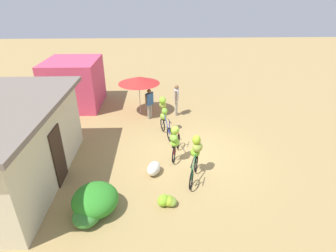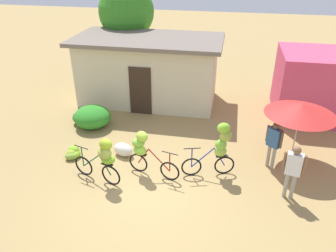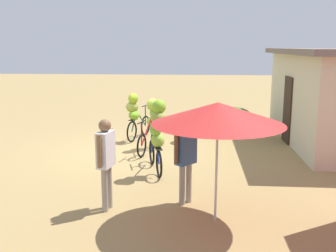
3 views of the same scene
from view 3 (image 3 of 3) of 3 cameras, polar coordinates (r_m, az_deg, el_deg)
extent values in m
plane|color=#A1844F|center=(10.88, -6.36, -3.78)|extent=(60.00, 60.00, 0.00)
cube|color=beige|center=(12.58, 23.56, 3.62)|extent=(5.74, 2.76, 2.67)
cube|color=#332319|center=(12.25, 17.22, 2.29)|extent=(0.90, 0.06, 2.00)
ellipsoid|color=#367B2F|center=(14.09, 10.20, 0.70)|extent=(0.90, 0.79, 0.50)
ellipsoid|color=#2D8425|center=(13.60, 9.67, 1.04)|extent=(1.41, 1.37, 0.83)
cylinder|color=beige|center=(6.40, 7.17, -5.83)|extent=(0.04, 0.04, 1.94)
cone|color=red|center=(6.19, 7.38, 1.89)|extent=(2.15, 2.15, 0.35)
torus|color=black|center=(12.76, -3.34, 0.08)|extent=(0.64, 0.24, 0.65)
torus|color=black|center=(11.87, -5.36, -0.83)|extent=(0.64, 0.24, 0.65)
cylinder|color=#19592D|center=(11.96, -5.01, 0.72)|extent=(0.38, 0.15, 0.61)
cylinder|color=#19592D|center=(12.41, -3.98, 1.13)|extent=(0.66, 0.23, 0.62)
cylinder|color=black|center=(12.64, -3.37, 3.03)|extent=(0.49, 0.17, 0.03)
cylinder|color=#19592D|center=(12.69, -3.36, 1.55)|extent=(0.04, 0.04, 0.66)
cube|color=black|center=(11.88, -5.18, 0.94)|extent=(0.39, 0.24, 0.02)
ellipsoid|color=#73B126|center=(11.82, -5.03, 1.60)|extent=(0.45, 0.38, 0.27)
ellipsoid|color=#97A73F|center=(11.84, -5.31, 2.83)|extent=(0.54, 0.51, 0.33)
ellipsoid|color=#90B225|center=(11.76, -5.16, 4.07)|extent=(0.40, 0.33, 0.33)
torus|color=black|center=(10.22, -3.91, -2.93)|extent=(0.62, 0.19, 0.63)
torus|color=black|center=(11.18, -1.92, -1.63)|extent=(0.62, 0.19, 0.63)
cylinder|color=maroon|center=(10.94, -2.26, -0.34)|extent=(0.40, 0.13, 0.61)
cylinder|color=maroon|center=(10.46, -3.24, -0.91)|extent=(0.70, 0.20, 0.62)
cylinder|color=black|center=(10.08, -3.96, 0.57)|extent=(0.49, 0.14, 0.03)
cylinder|color=maroon|center=(10.14, -3.94, -1.19)|extent=(0.04, 0.04, 0.64)
cube|color=black|center=(11.01, -2.12, -0.01)|extent=(0.38, 0.22, 0.02)
ellipsoid|color=#89C435|center=(11.00, -2.24, 0.75)|extent=(0.52, 0.48, 0.27)
ellipsoid|color=#7CB73B|center=(11.00, -1.96, 1.96)|extent=(0.39, 0.32, 0.30)
ellipsoid|color=#96C037|center=(10.84, -2.30, 3.19)|extent=(0.47, 0.44, 0.34)
torus|color=black|center=(9.60, -2.40, -3.89)|extent=(0.61, 0.22, 0.62)
torus|color=black|center=(8.65, -1.34, -5.65)|extent=(0.61, 0.22, 0.62)
cylinder|color=navy|center=(8.72, -1.55, -3.32)|extent=(0.38, 0.14, 0.65)
cylinder|color=navy|center=(9.21, -2.10, -2.53)|extent=(0.66, 0.22, 0.66)
cylinder|color=black|center=(9.45, -2.44, -0.04)|extent=(0.49, 0.17, 0.03)
cylinder|color=navy|center=(9.52, -2.42, -1.98)|extent=(0.04, 0.04, 0.66)
cube|color=black|center=(8.65, -1.47, -3.30)|extent=(0.38, 0.23, 0.02)
ellipsoid|color=#90BB3E|center=(8.66, -1.51, -2.12)|extent=(0.45, 0.41, 0.32)
ellipsoid|color=#79B536|center=(8.61, -1.86, -0.42)|extent=(0.39, 0.33, 0.33)
ellipsoid|color=#95A33B|center=(8.44, -1.46, 1.11)|extent=(0.48, 0.46, 0.32)
ellipsoid|color=#83BD2C|center=(8.47, -1.33, 2.89)|extent=(0.42, 0.37, 0.31)
ellipsoid|color=#7EB328|center=(13.42, 0.50, -0.20)|extent=(0.50, 0.55, 0.25)
ellipsoid|color=#84BF28|center=(13.46, 1.11, 0.06)|extent=(0.54, 0.52, 0.35)
ellipsoid|color=olive|center=(13.48, 0.11, -0.15)|extent=(0.53, 0.51, 0.24)
ellipsoid|color=#90AA29|center=(13.48, 0.47, -0.05)|extent=(0.51, 0.50, 0.29)
ellipsoid|color=silver|center=(11.86, 2.15, -1.33)|extent=(0.81, 0.65, 0.44)
cylinder|color=gray|center=(7.32, 3.08, -8.33)|extent=(0.11, 0.11, 0.77)
cylinder|color=gray|center=(7.19, 2.10, -8.68)|extent=(0.11, 0.11, 0.77)
cube|color=#33598C|center=(7.05, 2.65, -3.22)|extent=(0.43, 0.41, 0.61)
cylinder|color=brown|center=(7.22, 4.01, -2.63)|extent=(0.08, 0.08, 0.55)
cylinder|color=brown|center=(6.86, 1.22, -3.35)|extent=(0.08, 0.08, 0.55)
sphere|color=brown|center=(6.95, 2.68, 0.04)|extent=(0.21, 0.21, 0.21)
cylinder|color=gray|center=(6.99, -9.33, -9.30)|extent=(0.11, 0.11, 0.80)
cylinder|color=gray|center=(7.14, -8.70, -8.82)|extent=(0.11, 0.11, 0.80)
cube|color=silver|center=(6.85, -9.21, -3.42)|extent=(0.43, 0.28, 0.63)
cylinder|color=brown|center=(6.62, -10.14, -3.69)|extent=(0.08, 0.08, 0.57)
cylinder|color=brown|center=(7.06, -8.34, -2.67)|extent=(0.08, 0.08, 0.57)
sphere|color=brown|center=(6.75, -9.32, 0.07)|extent=(0.22, 0.22, 0.22)
camera|label=1|loc=(19.77, 2.63, 20.58)|focal=28.79mm
camera|label=2|loc=(12.85, -46.43, 23.00)|focal=35.31mm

